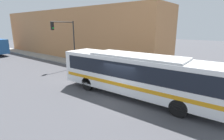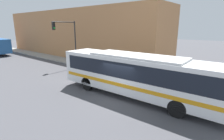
# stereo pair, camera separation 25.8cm
# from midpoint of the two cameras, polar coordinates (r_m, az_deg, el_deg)

# --- Properties ---
(ground_plane) EXTENTS (120.00, 120.00, 0.00)m
(ground_plane) POSITION_cam_midpoint_polar(r_m,az_deg,el_deg) (12.52, 3.56, -9.24)
(ground_plane) COLOR #47474C
(sidewalk) EXTENTS (2.46, 70.00, 0.13)m
(sidewalk) POSITION_cam_midpoint_polar(r_m,az_deg,el_deg) (31.07, -20.62, 4.20)
(sidewalk) COLOR gray
(sidewalk) RESTS_ON ground_plane
(building_facade) EXTENTS (6.00, 33.03, 7.45)m
(building_facade) POSITION_cam_midpoint_polar(r_m,az_deg,el_deg) (31.00, -11.97, 11.59)
(building_facade) COLOR #B27A4C
(building_facade) RESTS_ON ground_plane
(city_bus) EXTENTS (2.95, 12.14, 3.06)m
(city_bus) POSITION_cam_midpoint_polar(r_m,az_deg,el_deg) (12.31, 8.36, -0.97)
(city_bus) COLOR white
(city_bus) RESTS_ON ground_plane
(fire_hydrant) EXTENTS (0.26, 0.36, 0.75)m
(fire_hydrant) POSITION_cam_midpoint_polar(r_m,az_deg,el_deg) (19.70, -1.52, 1.10)
(fire_hydrant) COLOR #999999
(fire_hydrant) RESTS_ON sidewalk
(traffic_light_pole) EXTENTS (3.28, 0.35, 5.44)m
(traffic_light_pole) POSITION_cam_midpoint_polar(r_m,az_deg,el_deg) (22.61, -13.88, 10.98)
(traffic_light_pole) COLOR #2D2D2D
(traffic_light_pole) RESTS_ON sidewalk
(parking_meter) EXTENTS (0.14, 0.14, 1.27)m
(parking_meter) POSITION_cam_midpoint_polar(r_m,az_deg,el_deg) (21.69, -7.58, 3.51)
(parking_meter) COLOR #2D2D2D
(parking_meter) RESTS_ON sidewalk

